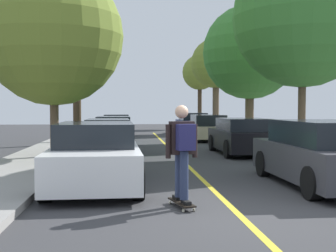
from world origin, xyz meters
The scene contains 18 objects.
ground centered at (0.00, 0.00, 0.00)m, with size 80.00×80.00×0.00m, color #353538.
center_line centered at (0.00, 4.00, 0.00)m, with size 0.12×39.20×0.01m, color gold.
parked_car_left_nearest centered at (-2.49, 2.92, 0.69)m, with size 2.02×4.45×1.40m.
parked_car_left_near centered at (-2.48, 9.06, 0.65)m, with size 1.89×4.29×1.32m.
parked_car_left_far centered at (-2.48, 15.13, 0.65)m, with size 1.99×4.39×1.30m.
parked_car_left_farthest centered at (-2.48, 21.40, 0.63)m, with size 1.87×4.19×1.30m.
parked_car_right_nearest centered at (2.48, 2.49, 0.71)m, with size 1.94×4.35×1.45m.
parked_car_right_near centered at (2.48, 9.26, 0.67)m, with size 1.93×4.14×1.34m.
parked_car_right_far centered at (2.48, 16.41, 0.67)m, with size 2.02×4.40×1.35m.
parked_car_right_farthest centered at (2.48, 22.02, 0.68)m, with size 1.90×4.10×1.39m.
street_tree_left_nearest centered at (-4.17, 7.89, 4.05)m, with size 4.53×4.53×6.18m.
street_tree_left_near centered at (-4.17, 14.52, 5.01)m, with size 3.44×3.44×6.63m.
street_tree_right_nearest centered at (4.17, 7.84, 4.80)m, with size 4.77×4.77×7.05m.
street_tree_right_near centered at (4.17, 14.38, 4.43)m, with size 4.59×4.59×6.60m.
street_tree_right_far centered at (4.17, 22.71, 4.69)m, with size 3.36×3.36×6.27m.
street_tree_right_farthest centered at (4.17, 29.38, 4.60)m, with size 2.89×2.89×5.95m.
skateboard centered at (-0.86, 0.67, 0.09)m, with size 0.41×0.87×0.10m.
skateboarder centered at (-0.85, 0.64, 1.05)m, with size 0.59×0.70×1.67m.
Camera 1 is at (-1.79, -6.89, 1.73)m, focal length 47.48 mm.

